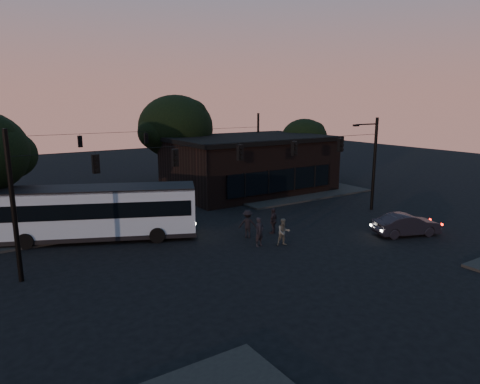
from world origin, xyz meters
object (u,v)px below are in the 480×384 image
building (249,164)px  pedestrian_d (248,224)px  pedestrian_a (259,232)px  pedestrian_b (284,232)px  pedestrian_c (273,221)px  bus (100,210)px  car (407,225)px

building → pedestrian_d: (-8.68, -12.40, -1.78)m
pedestrian_a → pedestrian_b: pedestrian_a is taller
pedestrian_b → pedestrian_d: bearing=127.8°
pedestrian_b → pedestrian_c: size_ratio=0.98×
pedestrian_c → pedestrian_d: bearing=-37.5°
bus → building: bearing=48.6°
pedestrian_d → pedestrian_b: bearing=143.4°
pedestrian_b → bus: bearing=157.7°
bus → pedestrian_a: (7.71, -6.77, -1.01)m
building → pedestrian_b: bearing=-117.4°
building → pedestrian_d: building is taller
bus → pedestrian_d: bearing=-6.9°
building → pedestrian_b: size_ratio=8.99×
car → pedestrian_a: pedestrian_a is taller
car → pedestrian_b: pedestrian_b is taller
building → pedestrian_c: building is taller
pedestrian_b → pedestrian_c: 2.53m
building → pedestrian_b: building is taller
building → bus: size_ratio=1.26×
building → pedestrian_a: size_ratio=8.48×
building → car: 17.95m
pedestrian_b → building: bearing=80.0°
pedestrian_a → pedestrian_b: size_ratio=1.06×
pedestrian_c → building: bearing=-149.2°
car → pedestrian_a: bearing=89.4°
building → pedestrian_d: bearing=-125.0°
pedestrian_a → pedestrian_d: 1.84m
car → pedestrian_a: (-9.44, 3.62, 0.19)m
pedestrian_c → pedestrian_d: size_ratio=0.95×
car → pedestrian_c: bearing=74.1°
pedestrian_a → pedestrian_c: pedestrian_a is taller
bus → pedestrian_b: (9.02, -7.49, -1.06)m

